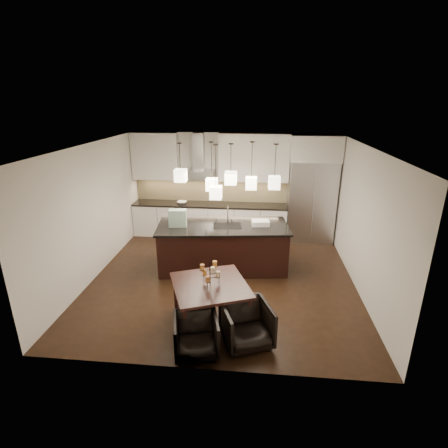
# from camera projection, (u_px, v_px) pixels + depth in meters

# --- Properties ---
(floor) EXTENTS (5.50, 5.50, 0.02)m
(floor) POSITION_uv_depth(u_px,v_px,m) (223.00, 277.00, 7.57)
(floor) COLOR black
(floor) RESTS_ON ground
(ceiling) EXTENTS (5.50, 5.50, 0.02)m
(ceiling) POSITION_uv_depth(u_px,v_px,m) (223.00, 145.00, 6.61)
(ceiling) COLOR white
(ceiling) RESTS_ON wall_back
(wall_back) EXTENTS (5.50, 0.02, 2.80)m
(wall_back) POSITION_uv_depth(u_px,v_px,m) (233.00, 184.00, 9.67)
(wall_back) COLOR silver
(wall_back) RESTS_ON ground
(wall_front) EXTENTS (5.50, 0.02, 2.80)m
(wall_front) POSITION_uv_depth(u_px,v_px,m) (201.00, 283.00, 4.51)
(wall_front) COLOR silver
(wall_front) RESTS_ON ground
(wall_left) EXTENTS (0.02, 5.50, 2.80)m
(wall_left) POSITION_uv_depth(u_px,v_px,m) (93.00, 212.00, 7.35)
(wall_left) COLOR silver
(wall_left) RESTS_ON ground
(wall_right) EXTENTS (0.02, 5.50, 2.80)m
(wall_right) POSITION_uv_depth(u_px,v_px,m) (363.00, 220.00, 6.83)
(wall_right) COLOR silver
(wall_right) RESTS_ON ground
(refrigerator) EXTENTS (1.20, 0.72, 2.15)m
(refrigerator) POSITION_uv_depth(u_px,v_px,m) (311.00, 202.00, 9.23)
(refrigerator) COLOR #B7B7BA
(refrigerator) RESTS_ON floor
(fridge_panel) EXTENTS (1.26, 0.72, 0.65)m
(fridge_panel) POSITION_uv_depth(u_px,v_px,m) (316.00, 148.00, 8.76)
(fridge_panel) COLOR silver
(fridge_panel) RESTS_ON refrigerator
(lower_cabinets) EXTENTS (4.21, 0.62, 0.88)m
(lower_cabinets) POSITION_uv_depth(u_px,v_px,m) (210.00, 220.00, 9.75)
(lower_cabinets) COLOR silver
(lower_cabinets) RESTS_ON floor
(countertop) EXTENTS (4.21, 0.66, 0.04)m
(countertop) POSITION_uv_depth(u_px,v_px,m) (209.00, 204.00, 9.59)
(countertop) COLOR black
(countertop) RESTS_ON lower_cabinets
(backsplash) EXTENTS (4.21, 0.02, 0.63)m
(backsplash) POSITION_uv_depth(u_px,v_px,m) (211.00, 190.00, 9.76)
(backsplash) COLOR tan
(backsplash) RESTS_ON countertop
(upper_cab_left) EXTENTS (1.25, 0.35, 1.25)m
(upper_cab_left) POSITION_uv_depth(u_px,v_px,m) (155.00, 156.00, 9.43)
(upper_cab_left) COLOR silver
(upper_cab_left) RESTS_ON wall_back
(upper_cab_right) EXTENTS (1.85, 0.35, 1.25)m
(upper_cab_right) POSITION_uv_depth(u_px,v_px,m) (254.00, 158.00, 9.18)
(upper_cab_right) COLOR silver
(upper_cab_right) RESTS_ON wall_back
(hood_canopy) EXTENTS (0.90, 0.52, 0.24)m
(hood_canopy) POSITION_uv_depth(u_px,v_px,m) (198.00, 174.00, 9.39)
(hood_canopy) COLOR #B7B7BA
(hood_canopy) RESTS_ON wall_back
(hood_chimney) EXTENTS (0.30, 0.28, 0.96)m
(hood_chimney) POSITION_uv_depth(u_px,v_px,m) (198.00, 151.00, 9.29)
(hood_chimney) COLOR #B7B7BA
(hood_chimney) RESTS_ON hood_canopy
(fruit_bowl) EXTENTS (0.29, 0.29, 0.06)m
(fruit_bowl) POSITION_uv_depth(u_px,v_px,m) (182.00, 202.00, 9.60)
(fruit_bowl) COLOR silver
(fruit_bowl) RESTS_ON countertop
(island_body) EXTENTS (2.88, 1.42, 0.98)m
(island_body) POSITION_uv_depth(u_px,v_px,m) (223.00, 248.00, 7.83)
(island_body) COLOR black
(island_body) RESTS_ON floor
(island_top) EXTENTS (2.98, 1.52, 0.04)m
(island_top) POSITION_uv_depth(u_px,v_px,m) (223.00, 226.00, 7.66)
(island_top) COLOR black
(island_top) RESTS_ON island_body
(faucet) EXTENTS (0.14, 0.28, 0.42)m
(faucet) POSITION_uv_depth(u_px,v_px,m) (228.00, 215.00, 7.69)
(faucet) COLOR silver
(faucet) RESTS_ON island_top
(tote_bag) EXTENTS (0.40, 0.24, 0.38)m
(tote_bag) POSITION_uv_depth(u_px,v_px,m) (178.00, 218.00, 7.55)
(tote_bag) COLOR #215A37
(tote_bag) RESTS_ON island_top
(food_container) EXTENTS (0.41, 0.31, 0.11)m
(food_container) POSITION_uv_depth(u_px,v_px,m) (260.00, 223.00, 7.65)
(food_container) COLOR silver
(food_container) RESTS_ON island_top
(dining_table) EXTENTS (1.56, 1.56, 0.72)m
(dining_table) POSITION_uv_depth(u_px,v_px,m) (210.00, 303.00, 5.96)
(dining_table) COLOR black
(dining_table) RESTS_ON floor
(candelabra) EXTENTS (0.45, 0.45, 0.42)m
(candelabra) POSITION_uv_depth(u_px,v_px,m) (210.00, 273.00, 5.76)
(candelabra) COLOR black
(candelabra) RESTS_ON dining_table
(candle_a) EXTENTS (0.09, 0.09, 0.10)m
(candle_a) POSITION_uv_depth(u_px,v_px,m) (218.00, 274.00, 5.81)
(candle_a) COLOR beige
(candle_a) RESTS_ON candelabra
(candle_b) EXTENTS (0.09, 0.09, 0.10)m
(candle_b) POSITION_uv_depth(u_px,v_px,m) (205.00, 272.00, 5.86)
(candle_b) COLOR orange
(candle_b) RESTS_ON candelabra
(candle_c) EXTENTS (0.09, 0.09, 0.10)m
(candle_c) POSITION_uv_depth(u_px,v_px,m) (208.00, 279.00, 5.66)
(candle_c) COLOR #B16A2F
(candle_c) RESTS_ON candelabra
(candle_d) EXTENTS (0.09, 0.09, 0.10)m
(candle_d) POSITION_uv_depth(u_px,v_px,m) (215.00, 264.00, 5.83)
(candle_d) COLOR orange
(candle_d) RESTS_ON candelabra
(candle_e) EXTENTS (0.09, 0.09, 0.10)m
(candle_e) POSITION_uv_depth(u_px,v_px,m) (202.00, 267.00, 5.71)
(candle_e) COLOR #B16A2F
(candle_e) RESTS_ON candelabra
(candle_f) EXTENTS (0.09, 0.09, 0.10)m
(candle_f) POSITION_uv_depth(u_px,v_px,m) (213.00, 270.00, 5.62)
(candle_f) COLOR beige
(candle_f) RESTS_ON candelabra
(armchair_left) EXTENTS (0.79, 0.81, 0.61)m
(armchair_left) POSITION_uv_depth(u_px,v_px,m) (196.00, 335.00, 5.22)
(armchair_left) COLOR black
(armchair_left) RESTS_ON floor
(armchair_right) EXTENTS (0.94, 0.95, 0.68)m
(armchair_right) POSITION_uv_depth(u_px,v_px,m) (247.00, 325.00, 5.42)
(armchair_right) COLOR black
(armchair_right) RESTS_ON floor
(pendant_a) EXTENTS (0.24, 0.24, 0.26)m
(pendant_a) POSITION_uv_depth(u_px,v_px,m) (181.00, 175.00, 7.32)
(pendant_a) COLOR #F3ECC6
(pendant_a) RESTS_ON ceiling
(pendant_b) EXTENTS (0.24, 0.24, 0.26)m
(pendant_b) POSITION_uv_depth(u_px,v_px,m) (212.00, 184.00, 7.57)
(pendant_b) COLOR #F3ECC6
(pendant_b) RESTS_ON ceiling
(pendant_c) EXTENTS (0.24, 0.24, 0.26)m
(pendant_c) POSITION_uv_depth(u_px,v_px,m) (231.00, 178.00, 7.22)
(pendant_c) COLOR #F3ECC6
(pendant_c) RESTS_ON ceiling
(pendant_d) EXTENTS (0.24, 0.24, 0.26)m
(pendant_d) POSITION_uv_depth(u_px,v_px,m) (251.00, 183.00, 7.59)
(pendant_d) COLOR #F3ECC6
(pendant_d) RESTS_ON ceiling
(pendant_e) EXTENTS (0.24, 0.24, 0.26)m
(pendant_e) POSITION_uv_depth(u_px,v_px,m) (274.00, 183.00, 7.21)
(pendant_e) COLOR #F3ECC6
(pendant_e) RESTS_ON ceiling
(pendant_f) EXTENTS (0.24, 0.24, 0.26)m
(pendant_f) POSITION_uv_depth(u_px,v_px,m) (216.00, 192.00, 7.18)
(pendant_f) COLOR #F3ECC6
(pendant_f) RESTS_ON ceiling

